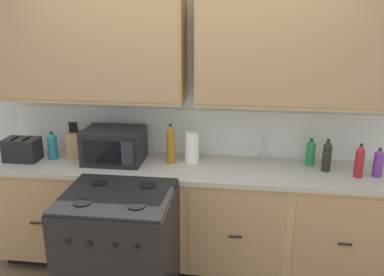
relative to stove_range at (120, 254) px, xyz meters
The scene contains 14 objects.
wall_unit 1.51m from the stove_range, 63.55° to the left, with size 4.43×0.40×2.44m.
counter_run 0.75m from the stove_range, 56.91° to the left, with size 3.26×0.64×0.92m.
stove_range is the anchor object (origin of this frame).
microwave 0.91m from the stove_range, 108.49° to the left, with size 0.48×0.37×0.28m.
toaster 1.28m from the stove_range, 149.68° to the left, with size 0.28×0.18×0.19m.
knife_block 1.09m from the stove_range, 129.02° to the left, with size 0.11×0.14×0.31m.
sink_faucet 1.43m from the stove_range, 39.60° to the left, with size 0.02×0.02×0.20m, color #B2B5BA.
paper_towel_roll 1.02m from the stove_range, 59.67° to the left, with size 0.12×0.12×0.26m, color white.
bottle_red 1.90m from the stove_range, 18.46° to the left, with size 0.07×0.07×0.27m.
bottle_teal 1.15m from the stove_range, 139.39° to the left, with size 0.08×0.08×0.24m.
bottle_amber 0.95m from the stove_range, 69.46° to the left, with size 0.07×0.07×0.34m.
bottle_green 1.69m from the stove_range, 29.46° to the left, with size 0.07×0.07×0.22m.
bottle_dark 1.74m from the stove_range, 24.12° to the left, with size 0.07×0.07×0.26m.
bottle_violet 2.04m from the stove_range, 18.02° to the left, with size 0.07×0.07×0.23m.
Camera 1 is at (0.43, -2.78, 2.15)m, focal length 38.38 mm.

